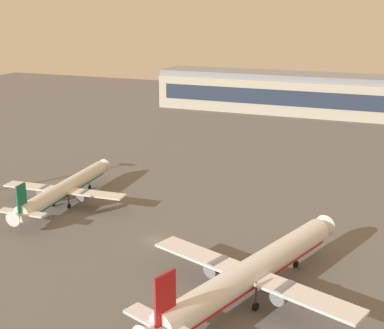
# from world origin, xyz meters

# --- Properties ---
(ground_plane) EXTENTS (416.00, 416.00, 0.00)m
(ground_plane) POSITION_xyz_m (0.00, 0.00, 0.00)
(ground_plane) COLOR #605E5B
(terminal_building) EXTENTS (182.42, 22.40, 16.40)m
(terminal_building) POSITION_xyz_m (31.50, 137.56, 8.09)
(terminal_building) COLOR #B2AD99
(terminal_building) RESTS_ON ground
(airplane_far_stand) EXTENTS (35.01, 44.48, 11.76)m
(airplane_far_stand) POSITION_xyz_m (22.92, -13.46, 4.44)
(airplane_far_stand) COLOR white
(airplane_far_stand) RESTS_ON ground
(airplane_mid_apron) EXTENTS (29.50, 37.88, 9.71)m
(airplane_mid_apron) POSITION_xyz_m (-26.87, 9.42, 3.67)
(airplane_mid_apron) COLOR silver
(airplane_mid_apron) RESTS_ON ground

